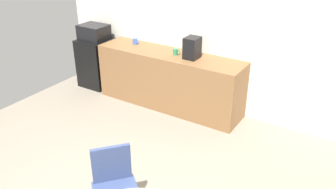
{
  "coord_description": "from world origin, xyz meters",
  "views": [
    {
      "loc": [
        1.91,
        -1.68,
        2.72
      ],
      "look_at": [
        0.02,
        1.34,
        0.95
      ],
      "focal_mm": 37.26,
      "sensor_mm": 36.0,
      "label": 1
    }
  ],
  "objects": [
    {
      "name": "coffee_maker",
      "position": [
        -0.38,
        2.65,
        1.06
      ],
      "size": [
        0.2,
        0.24,
        0.32
      ],
      "primitive_type": "cube",
      "color": "black",
      "rests_on": "counter_block"
    },
    {
      "name": "counter_block",
      "position": [
        -0.78,
        2.65,
        0.45
      ],
      "size": [
        2.41,
        0.6,
        0.9
      ],
      "primitive_type": "cube",
      "color": "brown",
      "rests_on": "ground_plane"
    },
    {
      "name": "mug_white",
      "position": [
        -1.5,
        2.74,
        0.95
      ],
      "size": [
        0.13,
        0.08,
        0.09
      ],
      "color": "#3F66BF",
      "rests_on": "counter_block"
    },
    {
      "name": "microwave",
      "position": [
        -2.33,
        2.65,
        0.99
      ],
      "size": [
        0.48,
        0.38,
        0.26
      ],
      "primitive_type": "cube",
      "color": "black",
      "rests_on": "mini_fridge"
    },
    {
      "name": "mug_green",
      "position": [
        -0.66,
        2.65,
        0.95
      ],
      "size": [
        0.13,
        0.08,
        0.09
      ],
      "color": "#338C59",
      "rests_on": "counter_block"
    },
    {
      "name": "wall_back",
      "position": [
        0.0,
        3.0,
        1.3
      ],
      "size": [
        6.0,
        0.1,
        2.6
      ],
      "primitive_type": "cube",
      "color": "white",
      "rests_on": "ground_plane"
    },
    {
      "name": "mini_fridge",
      "position": [
        -2.33,
        2.65,
        0.43
      ],
      "size": [
        0.54,
        0.54,
        0.86
      ],
      "primitive_type": "cube",
      "color": "black",
      "rests_on": "ground_plane"
    },
    {
      "name": "chair_navy",
      "position": [
        0.09,
        0.25,
        0.52
      ],
      "size": [
        0.59,
        0.59,
        0.83
      ],
      "color": "silver",
      "rests_on": "ground_plane"
    }
  ]
}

